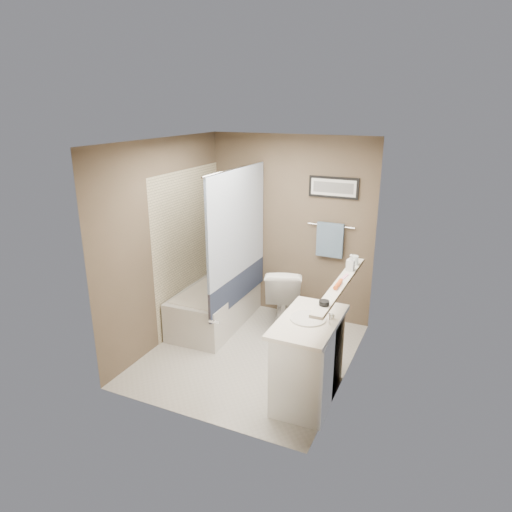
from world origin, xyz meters
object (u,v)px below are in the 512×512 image
at_px(bathtub, 217,305).
at_px(toilet, 284,295).
at_px(vanity, 308,361).
at_px(glass_jar, 354,260).
at_px(candle_bowl_near, 324,303).
at_px(hair_brush_front, 338,284).
at_px(soap_bottle, 351,262).

bearing_deg(bathtub, toilet, 18.84).
relative_size(toilet, vanity, 0.89).
bearing_deg(glass_jar, candle_bowl_near, -90.00).
height_order(bathtub, vanity, vanity).
distance_m(toilet, glass_jar, 1.31).
bearing_deg(hair_brush_front, bathtub, 155.70).
xyz_separation_m(bathtub, glass_jar, (1.79, -0.14, 0.92)).
height_order(bathtub, candle_bowl_near, candle_bowl_near).
relative_size(vanity, candle_bowl_near, 10.00).
distance_m(vanity, soap_bottle, 1.10).
bearing_deg(hair_brush_front, candle_bowl_near, -90.00).
height_order(candle_bowl_near, hair_brush_front, hair_brush_front).
distance_m(bathtub, vanity, 1.92).
height_order(vanity, hair_brush_front, hair_brush_front).
bearing_deg(hair_brush_front, soap_bottle, 90.00).
xyz_separation_m(bathtub, vanity, (1.60, -1.05, 0.15)).
distance_m(vanity, glass_jar, 1.21).
bearing_deg(soap_bottle, bathtub, 169.66).
xyz_separation_m(candle_bowl_near, hair_brush_front, (0.00, 0.46, 0.00)).
xyz_separation_m(glass_jar, soap_bottle, (0.00, -0.19, 0.04)).
height_order(toilet, vanity, toilet).
relative_size(candle_bowl_near, glass_jar, 0.90).
bearing_deg(bathtub, vanity, -35.71).
xyz_separation_m(bathtub, toilet, (0.82, 0.32, 0.15)).
xyz_separation_m(toilet, hair_brush_front, (0.97, -1.12, 0.74)).
height_order(hair_brush_front, glass_jar, glass_jar).
bearing_deg(vanity, glass_jar, 76.05).
bearing_deg(glass_jar, bathtub, 175.64).
distance_m(bathtub, glass_jar, 2.01).
bearing_deg(toilet, candle_bowl_near, 103.04).
bearing_deg(toilet, hair_brush_front, 112.40).
distance_m(candle_bowl_near, glass_jar, 1.13).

